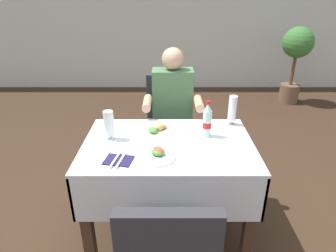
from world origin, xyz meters
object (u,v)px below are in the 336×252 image
beer_glass_middle (109,124)px  plate_near_camera (158,154)px  napkin_cutlery_set (118,160)px  seated_diner_far (172,110)px  plate_far_diner (158,130)px  beer_glass_left (232,111)px  cola_bottle_primary (207,121)px  potted_plant_corner (296,54)px  chair_far_diner_seat (168,121)px  main_dining_table (168,164)px

beer_glass_middle → plate_near_camera: bearing=-35.3°
beer_glass_middle → napkin_cutlery_set: beer_glass_middle is taller
seated_diner_far → plate_far_diner: (-0.11, -0.51, 0.05)m
plate_far_diner → beer_glass_left: beer_glass_left is taller
seated_diner_far → cola_bottle_primary: size_ratio=4.70×
beer_glass_left → potted_plant_corner: (1.50, 2.52, -0.07)m
beer_glass_left → potted_plant_corner: bearing=59.2°
plate_far_diner → chair_far_diner_seat: bearing=83.3°
main_dining_table → seated_diner_far: size_ratio=0.93×
main_dining_table → plate_far_diner: size_ratio=5.28×
plate_far_diner → potted_plant_corner: bearing=52.0°
cola_bottle_primary → napkin_cutlery_set: cola_bottle_primary is taller
potted_plant_corner → plate_near_camera: bearing=-124.4°
seated_diner_far → potted_plant_corner: seated_diner_far is taller
napkin_cutlery_set → plate_near_camera: bearing=10.5°
plate_far_diner → beer_glass_left: size_ratio=0.95×
main_dining_table → plate_far_diner: (-0.07, 0.17, 0.19)m
beer_glass_left → napkin_cutlery_set: size_ratio=1.20×
main_dining_table → beer_glass_middle: 0.50m
chair_far_diner_seat → beer_glass_middle: chair_far_diner_seat is taller
chair_far_diner_seat → plate_far_diner: (-0.07, -0.62, 0.21)m
beer_glass_middle → potted_plant_corner: (2.40, 2.76, -0.07)m
plate_near_camera → cola_bottle_primary: size_ratio=0.85×
plate_far_diner → potted_plant_corner: 3.36m
seated_diner_far → plate_near_camera: size_ratio=5.56×
napkin_cutlery_set → beer_glass_middle: bearing=109.5°
plate_near_camera → beer_glass_middle: 0.43m
plate_near_camera → cola_bottle_primary: 0.46m
chair_far_diner_seat → seated_diner_far: 0.20m
main_dining_table → plate_far_diner: 0.27m
seated_diner_far → napkin_cutlery_set: seated_diner_far is taller
chair_far_diner_seat → potted_plant_corner: (1.99, 2.03, 0.24)m
potted_plant_corner → beer_glass_middle: bearing=-131.0°
seated_diner_far → napkin_cutlery_set: size_ratio=6.43×
chair_far_diner_seat → plate_far_diner: 0.66m
main_dining_table → napkin_cutlery_set: (-0.31, -0.23, 0.18)m
seated_diner_far → beer_glass_left: size_ratio=5.37×
beer_glass_middle → napkin_cutlery_set: size_ratio=1.08×
beer_glass_left → plate_far_diner: bearing=-167.0°
beer_glass_left → potted_plant_corner: potted_plant_corner is taller
beer_glass_left → napkin_cutlery_set: beer_glass_left is taller
chair_far_diner_seat → potted_plant_corner: size_ratio=0.81×
main_dining_table → potted_plant_corner: potted_plant_corner is taller
seated_diner_far → beer_glass_left: (0.45, -0.38, 0.15)m
seated_diner_far → plate_near_camera: (-0.11, -0.87, 0.05)m
seated_diner_far → plate_near_camera: 0.88m
main_dining_table → napkin_cutlery_set: bearing=-142.7°
beer_glass_left → beer_glass_middle: 0.93m
plate_near_camera → napkin_cutlery_set: bearing=-169.5°
cola_bottle_primary → chair_far_diner_seat: bearing=111.9°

